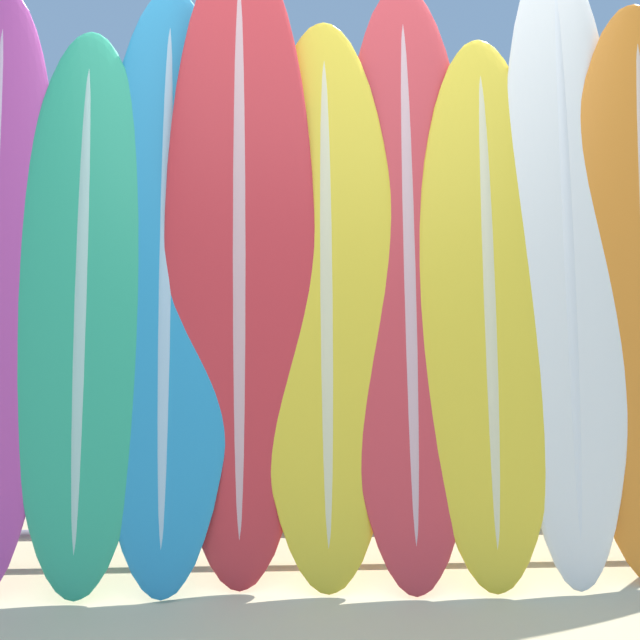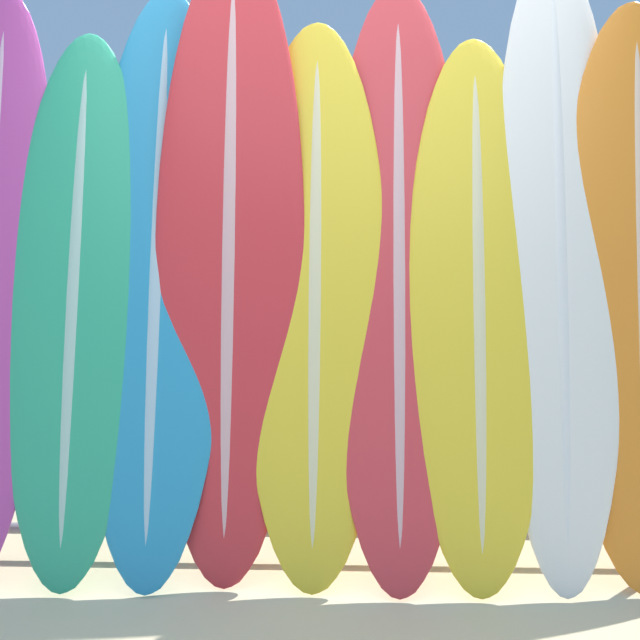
{
  "view_description": "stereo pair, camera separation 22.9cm",
  "coord_description": "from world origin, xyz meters",
  "px_view_note": "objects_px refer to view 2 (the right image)",
  "views": [
    {
      "loc": [
        -0.15,
        -2.94,
        1.62
      ],
      "look_at": [
        -0.04,
        1.08,
        0.8
      ],
      "focal_mm": 50.0,
      "sensor_mm": 36.0,
      "label": 1
    },
    {
      "loc": [
        0.08,
        -2.94,
        1.62
      ],
      "look_at": [
        -0.04,
        1.08,
        0.8
      ],
      "focal_mm": 50.0,
      "sensor_mm": 36.0,
      "label": 2
    }
  ],
  "objects_px": {
    "surfboard_slot_3": "(229,255)",
    "person_far_left": "(495,203)",
    "surfboard_slot_6": "(478,306)",
    "person_near_water": "(293,235)",
    "surfboard_slot_7": "(559,256)",
    "surfboard_slot_2": "(157,276)",
    "surfboard_slot_1": "(75,300)",
    "person_mid_beach": "(109,208)",
    "surfboard_slot_5": "(399,274)",
    "surfboard_slot_4": "(315,297)",
    "surfboard_rack": "(314,456)"
  },
  "relations": [
    {
      "from": "surfboard_slot_7",
      "to": "person_far_left",
      "type": "xyz_separation_m",
      "value": [
        0.72,
        5.82,
        -0.21
      ]
    },
    {
      "from": "person_mid_beach",
      "to": "surfboard_slot_5",
      "type": "bearing_deg",
      "value": -12.26
    },
    {
      "from": "person_near_water",
      "to": "surfboard_slot_4",
      "type": "bearing_deg",
      "value": 20.13
    },
    {
      "from": "surfboard_slot_7",
      "to": "person_near_water",
      "type": "height_order",
      "value": "surfboard_slot_7"
    },
    {
      "from": "surfboard_slot_1",
      "to": "person_far_left",
      "type": "distance_m",
      "value": 6.4
    },
    {
      "from": "surfboard_slot_4",
      "to": "surfboard_slot_5",
      "type": "height_order",
      "value": "surfboard_slot_5"
    },
    {
      "from": "surfboard_slot_3",
      "to": "surfboard_slot_6",
      "type": "distance_m",
      "value": 0.95
    },
    {
      "from": "person_mid_beach",
      "to": "surfboard_rack",
      "type": "bearing_deg",
      "value": -15.49
    },
    {
      "from": "person_mid_beach",
      "to": "surfboard_slot_2",
      "type": "bearing_deg",
      "value": -20.81
    },
    {
      "from": "surfboard_slot_1",
      "to": "person_far_left",
      "type": "height_order",
      "value": "surfboard_slot_1"
    },
    {
      "from": "surfboard_slot_5",
      "to": "person_near_water",
      "type": "relative_size",
      "value": 1.29
    },
    {
      "from": "surfboard_slot_2",
      "to": "surfboard_slot_7",
      "type": "distance_m",
      "value": 1.51
    },
    {
      "from": "surfboard_slot_3",
      "to": "surfboard_slot_2",
      "type": "bearing_deg",
      "value": 179.59
    },
    {
      "from": "surfboard_slot_5",
      "to": "surfboard_slot_7",
      "type": "distance_m",
      "value": 0.6
    },
    {
      "from": "surfboard_slot_4",
      "to": "person_mid_beach",
      "type": "bearing_deg",
      "value": 112.16
    },
    {
      "from": "surfboard_slot_1",
      "to": "surfboard_slot_4",
      "type": "relative_size",
      "value": 0.98
    },
    {
      "from": "surfboard_slot_6",
      "to": "surfboard_slot_7",
      "type": "xyz_separation_m",
      "value": [
        0.31,
        0.06,
        0.18
      ]
    },
    {
      "from": "surfboard_slot_2",
      "to": "surfboard_slot_6",
      "type": "distance_m",
      "value": 1.21
    },
    {
      "from": "surfboard_slot_4",
      "to": "surfboard_slot_6",
      "type": "xyz_separation_m",
      "value": [
        0.61,
        -0.02,
        -0.03
      ]
    },
    {
      "from": "surfboard_rack",
      "to": "surfboard_slot_5",
      "type": "distance_m",
      "value": 0.76
    },
    {
      "from": "person_near_water",
      "to": "surfboard_slot_7",
      "type": "bearing_deg",
      "value": 36.71
    },
    {
      "from": "surfboard_slot_2",
      "to": "surfboard_slot_5",
      "type": "bearing_deg",
      "value": 0.6
    },
    {
      "from": "surfboard_slot_1",
      "to": "surfboard_slot_3",
      "type": "height_order",
      "value": "surfboard_slot_3"
    },
    {
      "from": "surfboard_slot_3",
      "to": "person_far_left",
      "type": "bearing_deg",
      "value": 71.44
    },
    {
      "from": "surfboard_slot_1",
      "to": "surfboard_slot_3",
      "type": "xyz_separation_m",
      "value": [
        0.58,
        0.04,
        0.17
      ]
    },
    {
      "from": "surfboard_slot_7",
      "to": "person_mid_beach",
      "type": "height_order",
      "value": "surfboard_slot_7"
    },
    {
      "from": "surfboard_rack",
      "to": "person_far_left",
      "type": "relative_size",
      "value": 1.56
    },
    {
      "from": "surfboard_slot_5",
      "to": "person_near_water",
      "type": "distance_m",
      "value": 3.03
    },
    {
      "from": "surfboard_slot_2",
      "to": "surfboard_slot_6",
      "type": "height_order",
      "value": "surfboard_slot_2"
    },
    {
      "from": "surfboard_slot_3",
      "to": "surfboard_slot_6",
      "type": "relative_size",
      "value": 1.18
    },
    {
      "from": "surfboard_slot_3",
      "to": "person_near_water",
      "type": "height_order",
      "value": "surfboard_slot_3"
    },
    {
      "from": "surfboard_slot_4",
      "to": "person_near_water",
      "type": "relative_size",
      "value": 1.2
    },
    {
      "from": "person_near_water",
      "to": "person_mid_beach",
      "type": "relative_size",
      "value": 0.99
    },
    {
      "from": "surfboard_rack",
      "to": "surfboard_slot_6",
      "type": "distance_m",
      "value": 0.84
    },
    {
      "from": "surfboard_slot_2",
      "to": "person_far_left",
      "type": "relative_size",
      "value": 1.23
    },
    {
      "from": "surfboard_slot_3",
      "to": "person_mid_beach",
      "type": "xyz_separation_m",
      "value": [
        -1.87,
        5.35,
        -0.23
      ]
    },
    {
      "from": "surfboard_slot_2",
      "to": "person_far_left",
      "type": "xyz_separation_m",
      "value": [
        2.23,
        5.83,
        -0.13
      ]
    },
    {
      "from": "surfboard_slot_3",
      "to": "surfboard_slot_5",
      "type": "height_order",
      "value": "surfboard_slot_3"
    },
    {
      "from": "person_near_water",
      "to": "person_far_left",
      "type": "height_order",
      "value": "person_far_left"
    },
    {
      "from": "surfboard_slot_3",
      "to": "surfboard_rack",
      "type": "bearing_deg",
      "value": -16.4
    },
    {
      "from": "surfboard_rack",
      "to": "surfboard_slot_3",
      "type": "distance_m",
      "value": 0.83
    },
    {
      "from": "surfboard_slot_4",
      "to": "person_near_water",
      "type": "height_order",
      "value": "surfboard_slot_4"
    },
    {
      "from": "surfboard_rack",
      "to": "person_near_water",
      "type": "bearing_deg",
      "value": 94.8
    },
    {
      "from": "surfboard_slot_3",
      "to": "person_mid_beach",
      "type": "distance_m",
      "value": 5.68
    },
    {
      "from": "surfboard_slot_1",
      "to": "surfboard_slot_3",
      "type": "distance_m",
      "value": 0.61
    },
    {
      "from": "surfboard_rack",
      "to": "person_near_water",
      "type": "distance_m",
      "value": 3.13
    },
    {
      "from": "surfboard_slot_6",
      "to": "surfboard_slot_7",
      "type": "bearing_deg",
      "value": 11.28
    },
    {
      "from": "person_mid_beach",
      "to": "person_far_left",
      "type": "height_order",
      "value": "person_far_left"
    },
    {
      "from": "surfboard_rack",
      "to": "person_far_left",
      "type": "bearing_deg",
      "value": 74.55
    },
    {
      "from": "surfboard_rack",
      "to": "surfboard_slot_4",
      "type": "distance_m",
      "value": 0.61
    }
  ]
}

